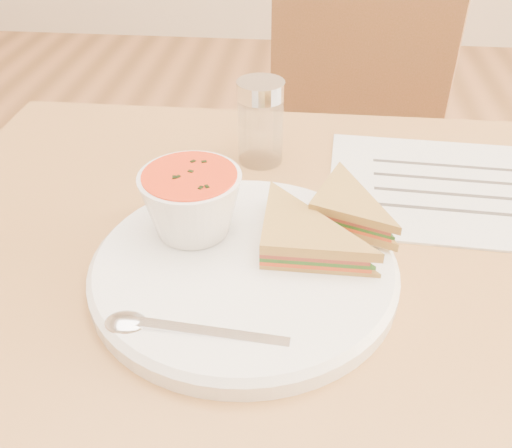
# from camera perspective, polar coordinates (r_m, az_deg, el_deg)

# --- Properties ---
(chair_far) EXTENTS (0.51, 0.51, 0.90)m
(chair_far) POSITION_cam_1_polar(r_m,az_deg,el_deg) (1.25, 6.81, 2.93)
(chair_far) COLOR brown
(chair_far) RESTS_ON floor
(plate) EXTENTS (0.38, 0.38, 0.02)m
(plate) POSITION_cam_1_polar(r_m,az_deg,el_deg) (0.57, -1.21, -4.54)
(plate) COLOR white
(plate) RESTS_ON dining_table
(soup_bowl) EXTENTS (0.13, 0.13, 0.07)m
(soup_bowl) POSITION_cam_1_polar(r_m,az_deg,el_deg) (0.58, -6.44, 1.81)
(soup_bowl) COLOR white
(soup_bowl) RESTS_ON plate
(sandwich_half_a) EXTENTS (0.12, 0.12, 0.04)m
(sandwich_half_a) POSITION_cam_1_polar(r_m,az_deg,el_deg) (0.54, 0.33, -3.64)
(sandwich_half_a) COLOR #AE813D
(sandwich_half_a) RESTS_ON plate
(sandwich_half_b) EXTENTS (0.12, 0.12, 0.03)m
(sandwich_half_b) POSITION_cam_1_polar(r_m,az_deg,el_deg) (0.59, 5.19, 0.83)
(sandwich_half_b) COLOR #AE813D
(sandwich_half_b) RESTS_ON plate
(spoon) EXTENTS (0.19, 0.05, 0.01)m
(spoon) POSITION_cam_1_polar(r_m,az_deg,el_deg) (0.49, -6.84, -10.49)
(spoon) COLOR silver
(spoon) RESTS_ON plate
(paper_menu) EXTENTS (0.34, 0.26, 0.00)m
(paper_menu) POSITION_cam_1_polar(r_m,az_deg,el_deg) (0.75, 20.15, 3.33)
(paper_menu) COLOR silver
(paper_menu) RESTS_ON dining_table
(condiment_shaker) EXTENTS (0.07, 0.07, 0.11)m
(condiment_shaker) POSITION_cam_1_polar(r_m,az_deg,el_deg) (0.74, 0.45, 10.12)
(condiment_shaker) COLOR silver
(condiment_shaker) RESTS_ON dining_table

